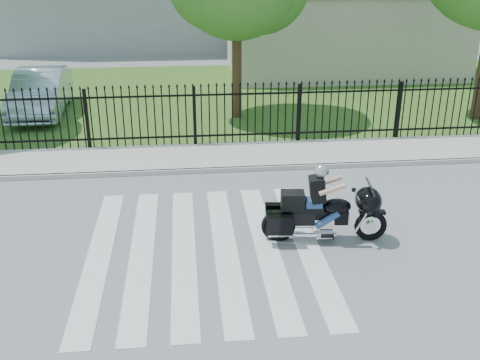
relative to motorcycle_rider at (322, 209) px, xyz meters
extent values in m
plane|color=slate|center=(-2.30, -0.19, -0.67)|extent=(120.00, 120.00, 0.00)
cube|color=#ADAAA3|center=(-2.30, 4.81, -0.61)|extent=(40.00, 2.00, 0.12)
cube|color=#ADAAA3|center=(-2.30, 3.81, -0.61)|extent=(40.00, 0.12, 0.12)
cube|color=#2C561D|center=(-2.30, 11.81, -0.66)|extent=(40.00, 12.00, 0.02)
cube|color=black|center=(-2.30, 5.81, -0.32)|extent=(26.00, 0.04, 0.05)
cube|color=black|center=(-2.30, 5.81, 0.88)|extent=(26.00, 0.04, 0.05)
cylinder|color=#382316|center=(-0.80, 8.81, 1.41)|extent=(0.32, 0.32, 4.16)
cube|color=beige|center=(4.70, 15.81, 1.08)|extent=(10.00, 6.00, 3.50)
torus|color=black|center=(0.98, -0.10, -0.36)|extent=(0.65, 0.19, 0.65)
torus|color=black|center=(-0.83, 0.09, -0.36)|extent=(0.69, 0.21, 0.68)
cube|color=black|center=(-0.09, 0.01, -0.16)|extent=(1.23, 0.35, 0.28)
ellipsoid|color=black|center=(0.29, -0.03, 0.06)|extent=(0.61, 0.43, 0.31)
cube|color=black|center=(-0.27, 0.03, 0.02)|extent=(0.64, 0.36, 0.09)
cube|color=silver|center=(0.05, -0.01, -0.32)|extent=(0.40, 0.32, 0.28)
ellipsoid|color=black|center=(0.89, -0.09, 0.19)|extent=(0.57, 0.72, 0.50)
cube|color=black|center=(-0.57, 0.06, 0.19)|extent=(0.48, 0.40, 0.34)
cube|color=navy|center=(-0.16, 0.02, 0.13)|extent=(0.34, 0.31, 0.17)
sphere|color=#A5A8AC|center=(-0.05, 0.01, 0.80)|extent=(0.27, 0.27, 0.27)
imported|color=#A8BCD4|center=(-7.49, 9.89, 0.10)|extent=(1.81, 4.64, 1.51)
camera|label=1|loc=(-2.59, -9.65, 4.74)|focal=42.00mm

